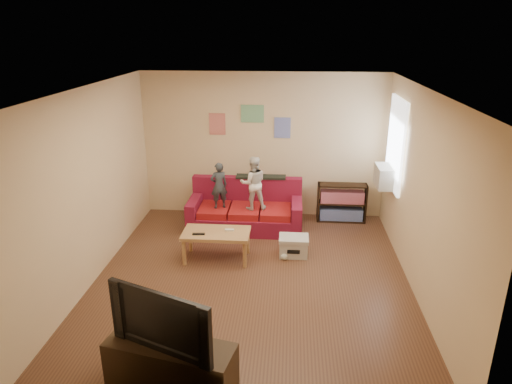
# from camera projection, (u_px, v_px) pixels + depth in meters

# --- Properties ---
(room_shell) EXTENTS (4.52, 5.02, 2.72)m
(room_shell) POSITION_uv_depth(u_px,v_px,m) (251.00, 191.00, 6.15)
(room_shell) COLOR brown
(room_shell) RESTS_ON ground
(sofa) EXTENTS (2.01, 0.92, 0.88)m
(sofa) POSITION_uv_depth(u_px,v_px,m) (246.00, 211.00, 8.25)
(sofa) COLOR maroon
(sofa) RESTS_ON ground
(child_a) EXTENTS (0.36, 0.30, 0.83)m
(child_a) POSITION_uv_depth(u_px,v_px,m) (219.00, 186.00, 7.94)
(child_a) COLOR #2F363E
(child_a) RESTS_ON sofa
(child_b) EXTENTS (0.53, 0.45, 0.95)m
(child_b) POSITION_uv_depth(u_px,v_px,m) (253.00, 183.00, 7.87)
(child_b) COLOR silver
(child_b) RESTS_ON sofa
(coffee_table) EXTENTS (1.03, 0.57, 0.46)m
(coffee_table) POSITION_uv_depth(u_px,v_px,m) (216.00, 236.00, 7.05)
(coffee_table) COLOR tan
(coffee_table) RESTS_ON ground
(remote) EXTENTS (0.19, 0.06, 0.02)m
(remote) POSITION_uv_depth(u_px,v_px,m) (199.00, 234.00, 6.93)
(remote) COLOR black
(remote) RESTS_ON coffee_table
(game_controller) EXTENTS (0.14, 0.05, 0.03)m
(game_controller) POSITION_uv_depth(u_px,v_px,m) (229.00, 230.00, 7.05)
(game_controller) COLOR white
(game_controller) RESTS_ON coffee_table
(bookshelf) EXTENTS (0.90, 0.27, 0.72)m
(bookshelf) POSITION_uv_depth(u_px,v_px,m) (341.00, 205.00, 8.49)
(bookshelf) COLOR black
(bookshelf) RESTS_ON ground
(window) EXTENTS (0.04, 1.08, 1.48)m
(window) POSITION_uv_depth(u_px,v_px,m) (396.00, 144.00, 7.43)
(window) COLOR white
(window) RESTS_ON room_shell
(ac_unit) EXTENTS (0.28, 0.55, 0.35)m
(ac_unit) POSITION_uv_depth(u_px,v_px,m) (385.00, 176.00, 7.63)
(ac_unit) COLOR #B7B2A3
(ac_unit) RESTS_ON window
(artwork_left) EXTENTS (0.30, 0.01, 0.40)m
(artwork_left) POSITION_uv_depth(u_px,v_px,m) (217.00, 124.00, 8.40)
(artwork_left) COLOR #D87266
(artwork_left) RESTS_ON room_shell
(artwork_center) EXTENTS (0.42, 0.01, 0.32)m
(artwork_center) POSITION_uv_depth(u_px,v_px,m) (252.00, 114.00, 8.29)
(artwork_center) COLOR #72B27F
(artwork_center) RESTS_ON room_shell
(artwork_right) EXTENTS (0.30, 0.01, 0.38)m
(artwork_right) POSITION_uv_depth(u_px,v_px,m) (282.00, 128.00, 8.33)
(artwork_right) COLOR #727FCC
(artwork_right) RESTS_ON room_shell
(file_box) EXTENTS (0.46, 0.35, 0.32)m
(file_box) POSITION_uv_depth(u_px,v_px,m) (294.00, 246.00, 7.24)
(file_box) COLOR beige
(file_box) RESTS_ON ground
(tv_stand) EXTENTS (1.37, 0.70, 0.49)m
(tv_stand) POSITION_uv_depth(u_px,v_px,m) (171.00, 365.00, 4.58)
(tv_stand) COLOR #352617
(tv_stand) RESTS_ON ground
(television) EXTENTS (1.11, 0.57, 0.66)m
(television) POSITION_uv_depth(u_px,v_px,m) (167.00, 316.00, 4.38)
(television) COLOR black
(television) RESTS_ON tv_stand
(tissue) EXTENTS (0.11, 0.11, 0.10)m
(tissue) POSITION_uv_depth(u_px,v_px,m) (284.00, 257.00, 7.13)
(tissue) COLOR beige
(tissue) RESTS_ON ground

